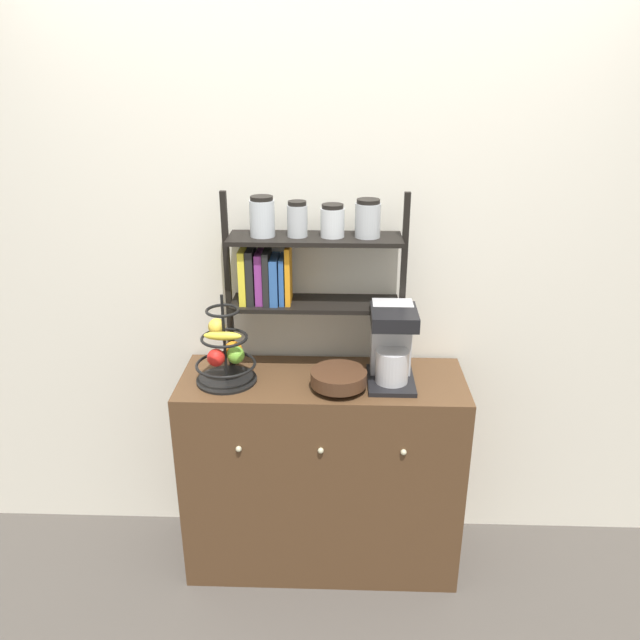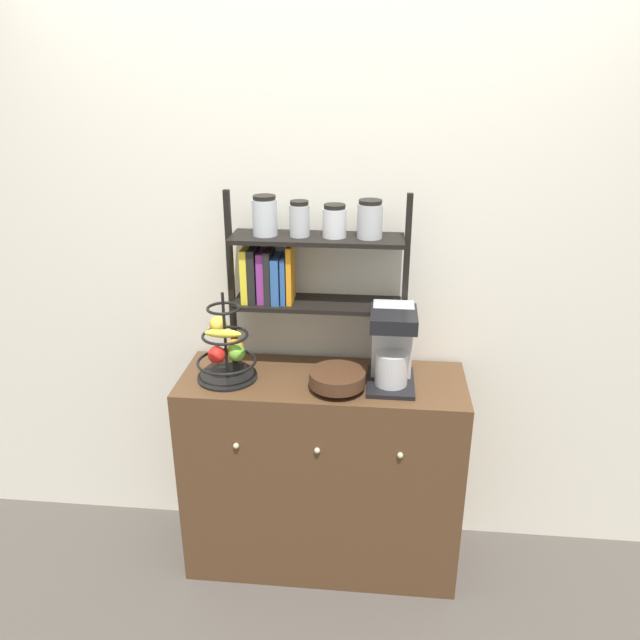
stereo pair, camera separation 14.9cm
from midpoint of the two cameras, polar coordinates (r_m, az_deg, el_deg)
The scene contains 7 objects.
ground_plane at distance 2.95m, azimuth 1.35°, elevation -23.42°, with size 12.00×12.00×0.00m, color #47423D.
wall_back at distance 2.66m, azimuth 2.38°, elevation 4.44°, with size 7.00×0.05×2.60m, color silver.
sideboard at distance 2.81m, azimuth 1.78°, elevation -13.74°, with size 1.17×0.44×0.92m.
coffee_maker at distance 2.50m, azimuth 8.31°, elevation -2.33°, with size 0.19×0.26×0.32m.
fruit_stand at distance 2.54m, azimuth -6.90°, elevation -2.74°, with size 0.25×0.25×0.37m.
wooden_bowl at distance 2.47m, azimuth 3.32°, elevation -5.44°, with size 0.22×0.22×0.08m.
shelf_hutch at distance 2.51m, azimuth -0.15°, elevation 5.69°, with size 0.74×0.20×0.74m.
Camera 2 is at (0.22, -2.06, 2.11)m, focal length 35.00 mm.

